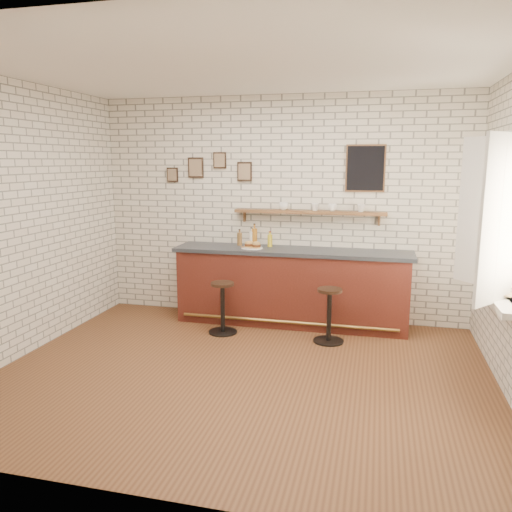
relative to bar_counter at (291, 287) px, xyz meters
The scene contains 21 objects.
ground 1.79m from the bar_counter, 96.98° to the right, with size 5.00×5.00×0.00m, color brown.
bar_counter is the anchor object (origin of this frame).
sandwich_plate 0.73m from the bar_counter, behind, with size 0.28×0.28×0.01m, color white.
ciabatta_sandwich 0.75m from the bar_counter, behind, with size 0.27×0.20×0.08m.
potato_chips 0.74m from the bar_counter, behind, with size 0.26×0.18×0.00m.
bitters_bottle_brown 0.96m from the bar_counter, behind, with size 0.07×0.07×0.22m.
bitters_bottle_white 0.84m from the bar_counter, 167.14° to the left, with size 0.06×0.06×0.25m.
bitters_bottle_amber 0.83m from the bar_counter, 166.23° to the left, with size 0.07×0.07×0.30m.
condiment_bottle_yellow 0.68m from the bar_counter, 157.74° to the left, with size 0.06×0.06×0.21m.
bar_stool_left 0.97m from the bar_counter, 143.64° to the right, with size 0.36×0.36×0.65m.
bar_stool_right 0.82m from the bar_counter, 45.61° to the right, with size 0.39×0.39×0.66m.
wall_shelf 1.01m from the bar_counter, 46.53° to the left, with size 2.00×0.18×0.18m.
shelf_cup_a 1.07m from the bar_counter, 126.60° to the left, with size 0.13×0.13×0.10m, color white.
shelf_cup_b 1.09m from the bar_counter, 36.83° to the left, with size 0.10×0.10×0.09m, color white.
shelf_cup_c 1.17m from the bar_counter, 22.08° to the left, with size 0.12×0.12×0.10m, color white.
shelf_cup_d 1.37m from the bar_counter, 13.16° to the left, with size 0.10×0.10×0.10m, color white.
back_wall_decor 1.56m from the bar_counter, 86.27° to the left, with size 2.96×0.02×0.56m.
window_sill 2.63m from the bar_counter, 32.55° to the right, with size 0.20×1.35×0.06m.
casement_window 2.81m from the bar_counter, 33.06° to the right, with size 0.40×1.30×1.56m.
book_lower 2.66m from the bar_counter, 34.07° to the right, with size 0.16×0.21×0.02m, color tan.
book_upper 2.67m from the bar_counter, 34.42° to the right, with size 0.16×0.21×0.02m, color tan.
Camera 1 is at (1.28, -4.63, 2.15)m, focal length 35.00 mm.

